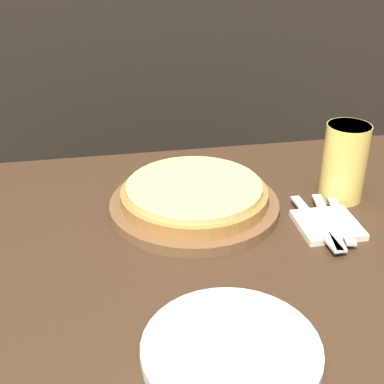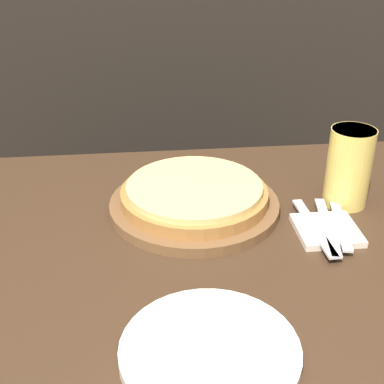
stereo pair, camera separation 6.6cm
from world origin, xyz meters
TOP-DOWN VIEW (x-y plane):
  - pizza_on_board at (-0.00, 0.13)m, footprint 0.33×0.33m
  - beer_glass at (0.30, 0.13)m, footprint 0.09×0.09m
  - dinner_plate at (-0.02, -0.25)m, footprint 0.24×0.24m
  - napkin_stack at (0.23, 0.03)m, footprint 0.11×0.11m
  - fork at (0.20, 0.03)m, footprint 0.03×0.20m
  - dinner_knife at (0.23, 0.03)m, footprint 0.05×0.20m
  - spoon at (0.25, 0.03)m, footprint 0.05×0.17m

SIDE VIEW (x-z plane):
  - napkin_stack at x=0.23m, z-range 0.77..0.79m
  - dinner_plate at x=-0.02m, z-range 0.77..0.79m
  - fork at x=0.20m, z-range 0.79..0.79m
  - dinner_knife at x=0.23m, z-range 0.79..0.79m
  - spoon at x=0.25m, z-range 0.79..0.79m
  - pizza_on_board at x=0.00m, z-range 0.77..0.83m
  - beer_glass at x=0.30m, z-range 0.78..0.94m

